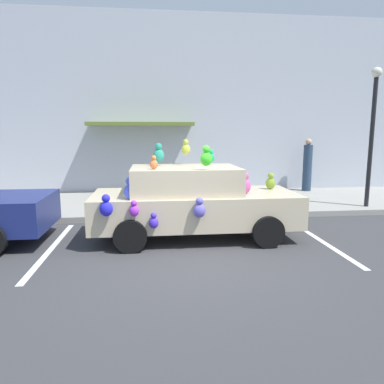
% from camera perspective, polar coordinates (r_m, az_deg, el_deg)
% --- Properties ---
extents(ground_plane, '(60.00, 60.00, 0.00)m').
position_cam_1_polar(ground_plane, '(6.55, -0.10, -10.82)').
color(ground_plane, '#38383A').
extents(sidewalk, '(24.00, 4.00, 0.15)m').
position_cam_1_polar(sidewalk, '(11.34, -2.89, -1.74)').
color(sidewalk, gray).
rests_on(sidewalk, ground).
extents(storefront_building, '(24.00, 1.25, 6.40)m').
position_cam_1_polar(storefront_building, '(13.30, -3.64, 13.39)').
color(storefront_building, '#B2B7C1').
rests_on(storefront_building, ground).
extents(parking_stripe_front, '(0.12, 3.60, 0.01)m').
position_cam_1_polar(parking_stripe_front, '(8.25, 19.41, -7.04)').
color(parking_stripe_front, silver).
rests_on(parking_stripe_front, ground).
extents(parking_stripe_rear, '(0.12, 3.60, 0.01)m').
position_cam_1_polar(parking_stripe_rear, '(7.72, -21.37, -8.29)').
color(parking_stripe_rear, silver).
rests_on(parking_stripe_rear, ground).
extents(plush_covered_car, '(4.35, 2.07, 2.11)m').
position_cam_1_polar(plush_covered_car, '(7.76, 0.07, -1.46)').
color(plush_covered_car, beige).
rests_on(plush_covered_car, ground).
extents(teddy_bear_on_sidewalk, '(0.32, 0.27, 0.61)m').
position_cam_1_polar(teddy_bear_on_sidewalk, '(9.84, 3.90, -1.35)').
color(teddy_bear_on_sidewalk, brown).
rests_on(teddy_bear_on_sidewalk, sidewalk).
extents(street_lamp_post, '(0.28, 0.28, 3.88)m').
position_cam_1_polar(street_lamp_post, '(11.42, 26.72, 9.75)').
color(street_lamp_post, black).
rests_on(street_lamp_post, sidewalk).
extents(pedestrian_near_shopfront, '(0.32, 0.32, 1.90)m').
position_cam_1_polar(pedestrian_near_shopfront, '(13.81, 17.82, 3.89)').
color(pedestrian_near_shopfront, '#2A3D55').
rests_on(pedestrian_near_shopfront, sidewalk).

